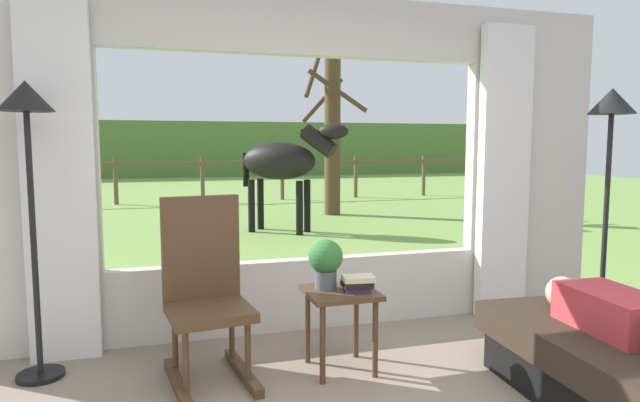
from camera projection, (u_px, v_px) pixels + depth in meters
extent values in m
cube|color=beige|center=(6.00, 169.00, 3.61)|extent=(1.15, 0.12, 2.55)
cube|color=beige|center=(527.00, 163.00, 4.77)|extent=(1.15, 0.12, 2.55)
cube|color=beige|center=(303.00, 293.00, 4.29)|extent=(2.90, 0.12, 0.55)
cube|color=beige|center=(302.00, 25.00, 4.08)|extent=(2.90, 0.12, 0.45)
cube|color=silver|center=(59.00, 181.00, 3.58)|extent=(0.44, 0.10, 2.40)
cube|color=silver|center=(504.00, 173.00, 4.54)|extent=(0.44, 0.10, 2.40)
cube|color=#759E47|center=(199.00, 197.00, 14.70)|extent=(36.00, 21.68, 0.02)
cube|color=#527639|center=(181.00, 149.00, 23.96)|extent=(36.00, 2.00, 2.40)
cube|color=black|center=(631.00, 395.00, 2.90)|extent=(0.93, 1.61, 0.24)
cube|color=#2D2319|center=(634.00, 356.00, 2.87)|extent=(1.01, 1.75, 0.18)
cube|color=#B23338|center=(613.00, 311.00, 3.00)|extent=(0.38, 0.62, 0.22)
sphere|color=tan|center=(563.00, 293.00, 3.37)|extent=(0.20, 0.20, 0.20)
cube|color=#4C331E|center=(210.00, 312.00, 3.28)|extent=(0.54, 0.54, 0.06)
cube|color=#4C331E|center=(201.00, 250.00, 3.43)|extent=(0.48, 0.12, 0.68)
cube|color=#4C331E|center=(178.00, 383.00, 3.24)|extent=(0.15, 0.68, 0.06)
cube|color=#4C331E|center=(243.00, 372.00, 3.40)|extent=(0.15, 0.68, 0.06)
cylinder|color=#4C331E|center=(186.00, 360.00, 3.06)|extent=(0.04, 0.04, 0.38)
cylinder|color=#4C331E|center=(248.00, 351.00, 3.21)|extent=(0.04, 0.04, 0.38)
cylinder|color=#4C331E|center=(175.00, 340.00, 3.39)|extent=(0.04, 0.04, 0.38)
cylinder|color=#4C331E|center=(232.00, 331.00, 3.54)|extent=(0.04, 0.04, 0.38)
cube|color=#4C331E|center=(340.00, 293.00, 3.46)|extent=(0.44, 0.44, 0.03)
cylinder|color=#4C331E|center=(323.00, 344.00, 3.28)|extent=(0.04, 0.04, 0.49)
cylinder|color=#4C331E|center=(375.00, 339.00, 3.38)|extent=(0.04, 0.04, 0.49)
cylinder|color=#4C331E|center=(308.00, 326.00, 3.60)|extent=(0.04, 0.04, 0.49)
cylinder|color=#4C331E|center=(356.00, 322.00, 3.70)|extent=(0.04, 0.04, 0.49)
cylinder|color=#4C5156|center=(326.00, 280.00, 3.49)|extent=(0.14, 0.14, 0.12)
sphere|color=#2D6B2D|center=(326.00, 257.00, 3.47)|extent=(0.22, 0.22, 0.22)
cube|color=#59336B|center=(357.00, 289.00, 3.44)|extent=(0.17, 0.13, 0.03)
cube|color=black|center=(357.00, 284.00, 3.42)|extent=(0.19, 0.15, 0.04)
cube|color=beige|center=(358.00, 278.00, 3.42)|extent=(0.21, 0.17, 0.03)
cylinder|color=black|center=(41.00, 375.00, 3.39)|extent=(0.28, 0.28, 0.03)
cylinder|color=black|center=(34.00, 248.00, 3.31)|extent=(0.04, 0.04, 1.63)
cone|color=black|center=(25.00, 96.00, 3.22)|extent=(0.32, 0.32, 0.18)
cylinder|color=black|center=(599.00, 340.00, 4.00)|extent=(0.28, 0.28, 0.03)
cylinder|color=black|center=(605.00, 230.00, 3.92)|extent=(0.04, 0.04, 1.65)
cone|color=black|center=(612.00, 101.00, 3.82)|extent=(0.32, 0.32, 0.18)
ellipsoid|color=black|center=(279.00, 161.00, 8.75)|extent=(1.33, 1.20, 0.60)
cylinder|color=black|center=(319.00, 141.00, 8.48)|extent=(0.63, 0.57, 0.53)
ellipsoid|color=black|center=(333.00, 131.00, 8.38)|extent=(0.50, 0.45, 0.24)
cube|color=black|center=(314.00, 139.00, 8.50)|extent=(0.39, 0.32, 0.32)
cylinder|color=black|center=(246.00, 170.00, 8.98)|extent=(0.14, 0.14, 0.55)
cylinder|color=black|center=(307.00, 206.00, 8.83)|extent=(0.11, 0.11, 0.85)
cylinder|color=black|center=(299.00, 208.00, 8.53)|extent=(0.11, 0.11, 0.85)
cylinder|color=black|center=(261.00, 204.00, 9.12)|extent=(0.11, 0.11, 0.85)
cylinder|color=black|center=(252.00, 206.00, 8.82)|extent=(0.11, 0.11, 0.85)
cylinder|color=#4C3823|center=(332.00, 138.00, 10.90)|extent=(0.32, 0.32, 3.08)
cylinder|color=#47331E|center=(338.00, 91.00, 10.35)|extent=(1.17, 0.20, 0.81)
cylinder|color=#47331E|center=(313.00, 76.00, 10.89)|extent=(0.56, 0.76, 0.93)
cylinder|color=#47331E|center=(323.00, 100.00, 11.20)|extent=(0.93, 0.25, 0.94)
cylinder|color=brown|center=(21.00, 183.00, 12.25)|extent=(0.10, 0.10, 1.10)
cylinder|color=brown|center=(116.00, 181.00, 12.83)|extent=(0.10, 0.10, 1.10)
cylinder|color=brown|center=(202.00, 180.00, 13.40)|extent=(0.10, 0.10, 1.10)
cylinder|color=brown|center=(282.00, 178.00, 13.97)|extent=(0.10, 0.10, 1.10)
cylinder|color=brown|center=(356.00, 177.00, 14.54)|extent=(0.10, 0.10, 1.10)
cylinder|color=brown|center=(424.00, 176.00, 15.11)|extent=(0.10, 0.10, 1.10)
cylinder|color=brown|center=(487.00, 174.00, 15.68)|extent=(0.10, 0.10, 1.10)
cube|color=brown|center=(202.00, 163.00, 13.35)|extent=(16.00, 0.06, 0.08)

